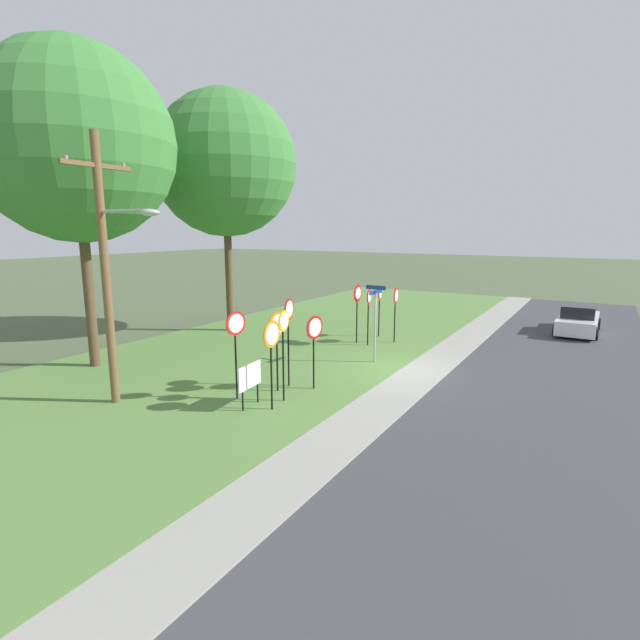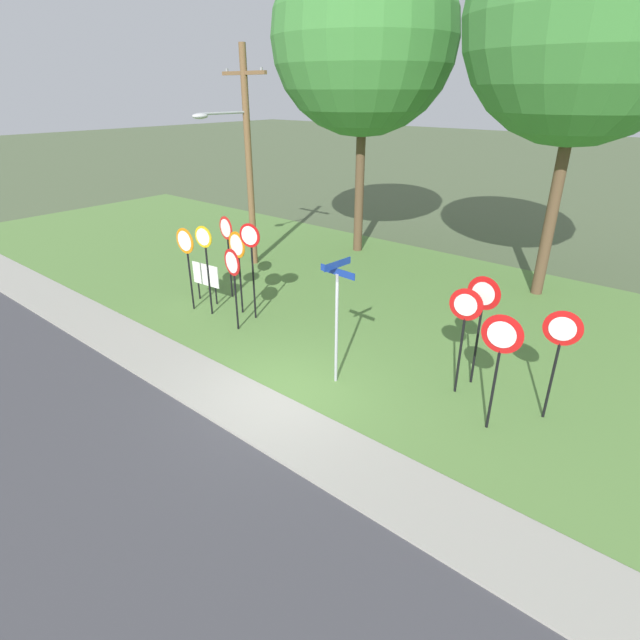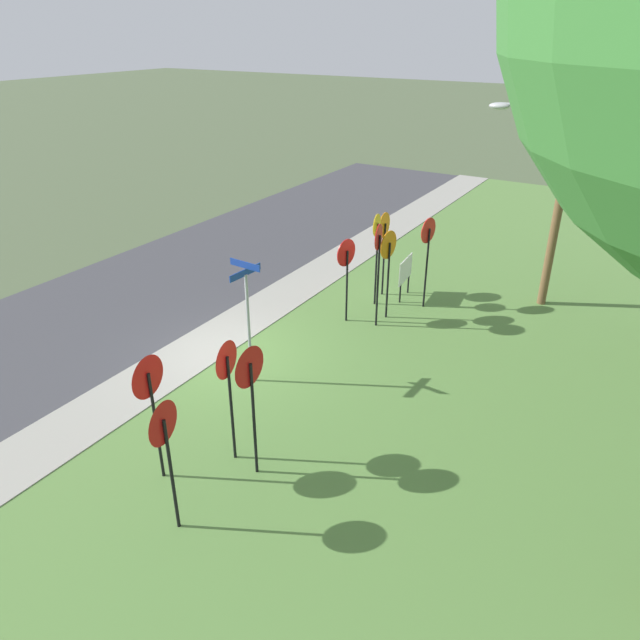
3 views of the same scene
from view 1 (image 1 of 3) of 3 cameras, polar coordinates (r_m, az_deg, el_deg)
ground_plane at (r=17.64m, az=9.36°, el=-6.02°), size 160.00×160.00×0.00m
road_asphalt at (r=16.63m, az=25.10°, el=-7.95°), size 44.00×6.40×0.01m
sidewalk_strip at (r=17.38m, az=11.83°, el=-6.27°), size 44.00×1.60×0.06m
grass_median at (r=20.47m, az=-6.50°, el=-3.54°), size 44.00×12.00×0.04m
stop_sign_near_left at (r=15.05m, az=-0.67°, el=-1.89°), size 0.74×0.15×2.36m
stop_sign_near_right at (r=13.96m, az=-4.32°, el=-2.02°), size 0.62×0.12×2.71m
stop_sign_far_left at (r=14.29m, az=-9.91°, el=-1.82°), size 0.71×0.14×2.66m
stop_sign_far_center at (r=13.32m, az=-5.72°, el=-2.95°), size 0.76×0.10×2.55m
stop_sign_far_right at (r=15.28m, az=-3.70°, el=-0.40°), size 0.67×0.15×2.86m
stop_sign_center_tall at (r=14.86m, az=-5.03°, el=-1.59°), size 0.77×0.13×2.52m
yield_sign_near_left at (r=22.64m, az=7.11°, el=2.52°), size 0.72×0.16×2.42m
yield_sign_near_right at (r=21.52m, az=8.96°, el=2.23°), size 0.78×0.12×2.49m
yield_sign_far_left at (r=21.19m, az=4.48°, el=2.44°), size 0.76×0.11×2.61m
yield_sign_far_right at (r=20.85m, az=5.81°, el=2.00°), size 0.71×0.13×2.49m
street_name_post at (r=18.22m, az=6.54°, el=0.36°), size 0.96×0.82×2.93m
utility_pole at (r=14.65m, az=-23.70°, el=6.44°), size 2.10×2.37×7.59m
notice_board at (r=13.91m, az=-8.28°, el=-6.83°), size 1.10×0.14×1.25m
oak_tree_left at (r=19.44m, az=-26.90°, el=18.02°), size 6.71×6.71×11.21m
oak_tree_right at (r=24.29m, az=-11.14°, el=17.56°), size 6.74×6.74×11.35m
parked_sedan_distant at (r=26.80m, az=28.17°, el=0.01°), size 4.31×1.95×1.39m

